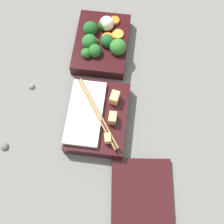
# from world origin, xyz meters

# --- Properties ---
(ground_plane) EXTENTS (3.00, 3.00, 0.00)m
(ground_plane) POSITION_xyz_m (0.00, 0.00, 0.00)
(ground_plane) COLOR slate
(bento_tray_vegetable) EXTENTS (0.19, 0.14, 0.07)m
(bento_tray_vegetable) POSITION_xyz_m (-0.12, -0.00, 0.03)
(bento_tray_vegetable) COLOR black
(bento_tray_vegetable) RESTS_ON ground_plane
(bento_tray_rice) EXTENTS (0.19, 0.14, 0.06)m
(bento_tray_rice) POSITION_xyz_m (0.09, 0.02, 0.02)
(bento_tray_rice) COLOR black
(bento_tray_rice) RESTS_ON ground_plane
(bento_lid) EXTENTS (0.20, 0.16, 0.01)m
(bento_lid) POSITION_xyz_m (0.27, 0.14, 0.01)
(bento_lid) COLOR black
(bento_lid) RESTS_ON ground_plane
(pebble_0) EXTENTS (0.02, 0.02, 0.02)m
(pebble_0) POSITION_xyz_m (0.02, -0.16, 0.00)
(pebble_0) COLOR #7A6B5B
(pebble_0) RESTS_ON ground_plane
(pebble_1) EXTENTS (0.02, 0.02, 0.02)m
(pebble_1) POSITION_xyz_m (0.19, -0.19, 0.00)
(pebble_1) COLOR #595651
(pebble_1) RESTS_ON ground_plane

